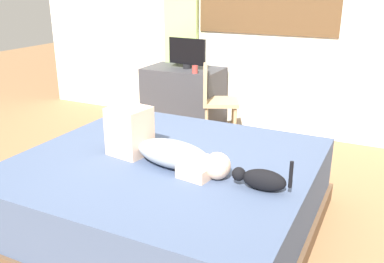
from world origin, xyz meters
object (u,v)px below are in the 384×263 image
Objects in this scene: tv_monitor at (187,53)px; chair_by_desk at (214,98)px; person_lying at (161,147)px; desk at (184,98)px; cup at (195,69)px; cat at (261,179)px; bed at (167,193)px.

chair_by_desk is at bearing -30.79° from tv_monitor.
person_lying is 2.31m from desk.
cup is at bearing -45.73° from tv_monitor.
person_lying is 2.63× the size of cat.
chair_by_desk is at bearing -28.34° from desk.
bed is 2.26× the size of desk.
tv_monitor is 5.65× the size of cup.
cat is at bearing -52.98° from desk.
chair_by_desk reaches higher than desk.
cup is (0.20, -0.21, -0.14)m from tv_monitor.
tv_monitor is at bearing 126.19° from cat.
desk is at bearing 180.00° from tv_monitor.
cat reaches higher than desk.
person_lying is at bearing -85.19° from bed.
person_lying is at bearing -70.44° from cup.
person_lying is at bearing -67.35° from tv_monitor.
cat is 2.42m from cup.
desk is 1.87× the size of tv_monitor.
chair_by_desk is (0.27, -0.07, -0.27)m from cup.
person_lying reaches higher than bed.
tv_monitor is (-0.88, 2.10, 0.27)m from person_lying.
cup is at bearing 125.21° from cat.
chair_by_desk reaches higher than bed.
person_lying is 1.96× the size of tv_monitor.
chair_by_desk is (-0.40, 1.82, -0.14)m from person_lying.
person_lying is 11.08× the size of cup.
desk reaches higher than bed.
bed is 0.82m from cat.
cup is at bearing 109.56° from person_lying.
chair_by_desk is (-1.13, 1.90, -0.10)m from cat.
chair_by_desk is at bearing 102.80° from bed.
desk is 0.53m from cup.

